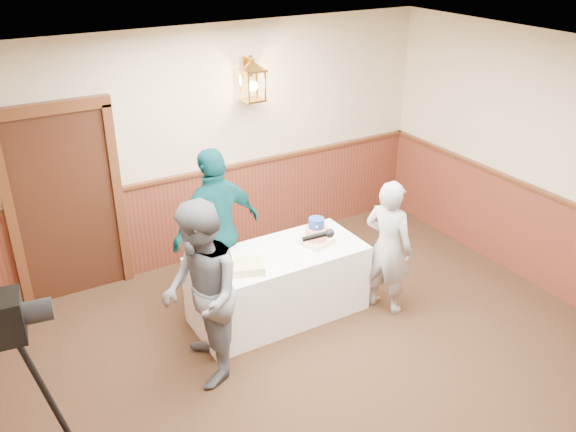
{
  "coord_description": "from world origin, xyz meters",
  "views": [
    {
      "loc": [
        -2.53,
        -2.81,
        3.79
      ],
      "look_at": [
        0.12,
        1.7,
        1.25
      ],
      "focal_mm": 38.0,
      "sensor_mm": 36.0,
      "label": 1
    }
  ],
  "objects_px": {
    "sheet_cake_yellow": "(244,266)",
    "interviewer": "(201,295)",
    "baker": "(388,247)",
    "tiered_cake": "(316,234)",
    "assistant_p": "(217,230)",
    "sheet_cake_green": "(210,265)",
    "display_table": "(278,284)"
  },
  "relations": [
    {
      "from": "sheet_cake_yellow",
      "to": "interviewer",
      "type": "height_order",
      "value": "interviewer"
    },
    {
      "from": "interviewer",
      "to": "baker",
      "type": "bearing_deg",
      "value": 104.09
    },
    {
      "from": "sheet_cake_yellow",
      "to": "interviewer",
      "type": "relative_size",
      "value": 0.22
    },
    {
      "from": "tiered_cake",
      "to": "baker",
      "type": "bearing_deg",
      "value": -35.11
    },
    {
      "from": "interviewer",
      "to": "assistant_p",
      "type": "bearing_deg",
      "value": 161.94
    },
    {
      "from": "sheet_cake_yellow",
      "to": "baker",
      "type": "distance_m",
      "value": 1.54
    },
    {
      "from": "tiered_cake",
      "to": "sheet_cake_green",
      "type": "relative_size",
      "value": 1.01
    },
    {
      "from": "tiered_cake",
      "to": "baker",
      "type": "distance_m",
      "value": 0.76
    },
    {
      "from": "sheet_cake_yellow",
      "to": "interviewer",
      "type": "xyz_separation_m",
      "value": [
        -0.6,
        -0.36,
        0.08
      ]
    },
    {
      "from": "interviewer",
      "to": "assistant_p",
      "type": "relative_size",
      "value": 0.97
    },
    {
      "from": "assistant_p",
      "to": "tiered_cake",
      "type": "bearing_deg",
      "value": 136.69
    },
    {
      "from": "tiered_cake",
      "to": "interviewer",
      "type": "distance_m",
      "value": 1.56
    },
    {
      "from": "sheet_cake_green",
      "to": "assistant_p",
      "type": "relative_size",
      "value": 0.19
    },
    {
      "from": "sheet_cake_green",
      "to": "interviewer",
      "type": "xyz_separation_m",
      "value": [
        -0.33,
        -0.55,
        0.08
      ]
    },
    {
      "from": "sheet_cake_yellow",
      "to": "tiered_cake",
      "type": "bearing_deg",
      "value": 6.38
    },
    {
      "from": "sheet_cake_yellow",
      "to": "display_table",
      "type": "bearing_deg",
      "value": 16.02
    },
    {
      "from": "interviewer",
      "to": "assistant_p",
      "type": "height_order",
      "value": "assistant_p"
    },
    {
      "from": "tiered_cake",
      "to": "baker",
      "type": "xyz_separation_m",
      "value": [
        0.61,
        -0.43,
        -0.12
      ]
    },
    {
      "from": "baker",
      "to": "display_table",
      "type": "bearing_deg",
      "value": 44.07
    },
    {
      "from": "sheet_cake_yellow",
      "to": "assistant_p",
      "type": "height_order",
      "value": "assistant_p"
    },
    {
      "from": "display_table",
      "to": "assistant_p",
      "type": "xyz_separation_m",
      "value": [
        -0.44,
        0.51,
        0.52
      ]
    },
    {
      "from": "display_table",
      "to": "sheet_cake_green",
      "type": "relative_size",
      "value": 5.24
    },
    {
      "from": "tiered_cake",
      "to": "sheet_cake_yellow",
      "type": "relative_size",
      "value": 0.91
    },
    {
      "from": "sheet_cake_yellow",
      "to": "sheet_cake_green",
      "type": "height_order",
      "value": "sheet_cake_green"
    },
    {
      "from": "baker",
      "to": "assistant_p",
      "type": "height_order",
      "value": "assistant_p"
    },
    {
      "from": "sheet_cake_green",
      "to": "baker",
      "type": "relative_size",
      "value": 0.23
    },
    {
      "from": "interviewer",
      "to": "assistant_p",
      "type": "xyz_separation_m",
      "value": [
        0.61,
        1.0,
        0.03
      ]
    },
    {
      "from": "display_table",
      "to": "interviewer",
      "type": "distance_m",
      "value": 1.26
    },
    {
      "from": "sheet_cake_yellow",
      "to": "sheet_cake_green",
      "type": "distance_m",
      "value": 0.33
    },
    {
      "from": "sheet_cake_yellow",
      "to": "interviewer",
      "type": "bearing_deg",
      "value": -148.68
    },
    {
      "from": "interviewer",
      "to": "display_table",
      "type": "bearing_deg",
      "value": 128.4
    },
    {
      "from": "assistant_p",
      "to": "interviewer",
      "type": "bearing_deg",
      "value": 47.04
    }
  ]
}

